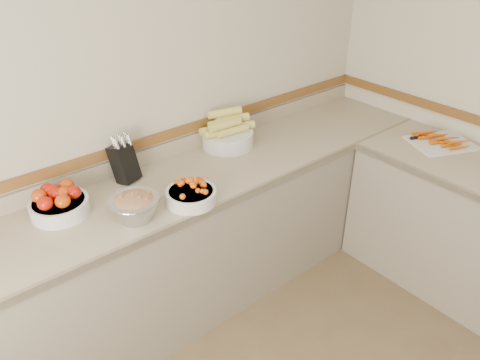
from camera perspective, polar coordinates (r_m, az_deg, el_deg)
back_wall at (r=2.70m, az=-14.83°, el=8.49°), size 4.00×0.00×4.00m
counter_back at (r=2.88m, az=-9.68°, el=-9.12°), size 4.00×0.65×1.08m
knife_block at (r=2.72m, az=-13.95°, el=2.17°), size 0.16×0.18×0.29m
tomato_bowl at (r=2.55m, az=-21.23°, el=-2.57°), size 0.30×0.30×0.15m
cherry_tomato_bowl at (r=2.49m, az=-5.98°, el=-1.68°), size 0.27×0.27×0.15m
corn_bowl at (r=3.05m, az=-1.54°, el=5.62°), size 0.37×0.34×0.25m
rhubarb_bowl at (r=2.39m, az=-12.71°, el=-3.16°), size 0.26×0.26×0.15m
cutting_board at (r=3.38m, az=23.24°, el=4.39°), size 0.49×0.44×0.06m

